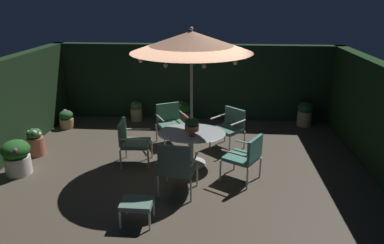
% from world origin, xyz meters
% --- Properties ---
extents(ground_plane, '(8.14, 6.48, 0.02)m').
position_xyz_m(ground_plane, '(0.00, 0.00, -0.01)').
color(ground_plane, '#483F33').
extents(hedge_backdrop_rear, '(8.14, 0.30, 2.13)m').
position_xyz_m(hedge_backdrop_rear, '(0.00, 3.09, 1.07)').
color(hedge_backdrop_rear, black).
rests_on(hedge_backdrop_rear, ground_plane).
extents(hedge_backdrop_left, '(0.30, 6.48, 2.13)m').
position_xyz_m(hedge_backdrop_left, '(-3.92, 0.00, 1.07)').
color(hedge_backdrop_left, black).
rests_on(hedge_backdrop_left, ground_plane).
extents(hedge_backdrop_right, '(0.30, 6.48, 2.13)m').
position_xyz_m(hedge_backdrop_right, '(3.92, 0.00, 1.07)').
color(hedge_backdrop_right, black).
rests_on(hedge_backdrop_right, ground_plane).
extents(patio_dining_table, '(1.42, 1.15, 0.73)m').
position_xyz_m(patio_dining_table, '(0.15, 0.02, 0.56)').
color(patio_dining_table, silver).
rests_on(patio_dining_table, ground_plane).
extents(patio_umbrella, '(2.36, 2.36, 2.85)m').
position_xyz_m(patio_umbrella, '(0.15, 0.02, 2.57)').
color(patio_umbrella, silver).
rests_on(patio_umbrella, ground_plane).
extents(centerpiece_planter, '(0.29, 0.29, 0.41)m').
position_xyz_m(centerpiece_planter, '(0.17, -0.19, 0.96)').
color(centerpiece_planter, '#A5674A').
rests_on(centerpiece_planter, patio_dining_table).
extents(patio_chair_north, '(0.64, 0.64, 0.96)m').
position_xyz_m(patio_chair_north, '(-1.12, -0.06, 0.55)').
color(patio_chair_north, beige).
rests_on(patio_chair_north, ground_plane).
extents(patio_chair_northeast, '(0.70, 0.67, 1.03)m').
position_xyz_m(patio_chair_northeast, '(-0.02, -1.25, 0.58)').
color(patio_chair_northeast, silver).
rests_on(patio_chair_northeast, ground_plane).
extents(patio_chair_east, '(0.82, 0.81, 0.94)m').
position_xyz_m(patio_chair_east, '(1.24, -0.62, 0.55)').
color(patio_chair_east, beige).
rests_on(patio_chair_east, ground_plane).
extents(patio_chair_southeast, '(0.84, 0.83, 0.93)m').
position_xyz_m(patio_chair_southeast, '(0.98, 0.97, 0.56)').
color(patio_chair_southeast, silver).
rests_on(patio_chair_southeast, ground_plane).
extents(patio_chair_south, '(0.85, 0.85, 0.95)m').
position_xyz_m(patio_chair_south, '(-0.45, 1.14, 0.56)').
color(patio_chair_south, silver).
rests_on(patio_chair_south, ground_plane).
extents(ottoman_footrest, '(0.49, 0.39, 0.38)m').
position_xyz_m(ottoman_footrest, '(-0.54, -2.11, 0.33)').
color(ottoman_footrest, silver).
rests_on(ottoman_footrest, ground_plane).
extents(potted_plant_back_left, '(0.44, 0.44, 0.61)m').
position_xyz_m(potted_plant_back_left, '(-0.31, 2.55, 0.32)').
color(potted_plant_back_left, '#AC694F').
rests_on(potted_plant_back_left, ground_plane).
extents(potted_plant_front_corner, '(0.36, 0.36, 0.63)m').
position_xyz_m(potted_plant_front_corner, '(-3.37, 0.19, 0.32)').
color(potted_plant_front_corner, '#AC5B43').
rests_on(potted_plant_front_corner, ground_plane).
extents(potted_plant_right_far, '(0.37, 0.37, 0.51)m').
position_xyz_m(potted_plant_right_far, '(-3.41, 1.93, 0.25)').
color(potted_plant_right_far, tan).
rests_on(potted_plant_right_far, ground_plane).
extents(potted_plant_left_near, '(0.33, 0.34, 0.56)m').
position_xyz_m(potted_plant_left_near, '(-1.65, 2.68, 0.29)').
color(potted_plant_left_near, tan).
rests_on(potted_plant_left_near, ground_plane).
extents(potted_plant_back_right, '(0.42, 0.42, 0.68)m').
position_xyz_m(potted_plant_back_right, '(3.07, 2.61, 0.36)').
color(potted_plant_back_right, tan).
rests_on(potted_plant_back_right, ground_plane).
extents(potted_plant_back_center, '(0.55, 0.55, 0.72)m').
position_xyz_m(potted_plant_back_center, '(-3.29, -0.69, 0.38)').
color(potted_plant_back_center, beige).
rests_on(potted_plant_back_center, ground_plane).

